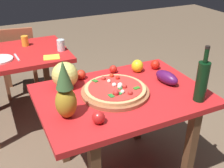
# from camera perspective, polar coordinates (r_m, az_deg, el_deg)

# --- Properties ---
(display_table) EXTENTS (1.13, 0.80, 0.76)m
(display_table) POSITION_cam_1_polar(r_m,az_deg,el_deg) (1.90, 2.07, -4.63)
(display_table) COLOR brown
(display_table) RESTS_ON ground_plane
(background_table) EXTENTS (0.95, 0.74, 0.76)m
(background_table) POSITION_cam_1_polar(r_m,az_deg,el_deg) (2.72, -19.27, 3.76)
(background_table) COLOR brown
(background_table) RESTS_ON ground_plane
(dining_chair) EXTENTS (0.46, 0.46, 0.85)m
(dining_chair) POSITION_cam_1_polar(r_m,az_deg,el_deg) (3.34, -19.09, 5.30)
(dining_chair) COLOR #975A3A
(dining_chair) RESTS_ON ground_plane
(pizza_board) EXTENTS (0.46, 0.46, 0.02)m
(pizza_board) POSITION_cam_1_polar(r_m,az_deg,el_deg) (1.83, 0.67, -1.70)
(pizza_board) COLOR #975A3A
(pizza_board) RESTS_ON display_table
(pizza) EXTENTS (0.41, 0.41, 0.06)m
(pizza) POSITION_cam_1_polar(r_m,az_deg,el_deg) (1.82, 0.70, -0.95)
(pizza) COLOR #E0A569
(pizza) RESTS_ON pizza_board
(wine_bottle) EXTENTS (0.08, 0.08, 0.37)m
(wine_bottle) POSITION_cam_1_polar(r_m,az_deg,el_deg) (1.79, 18.33, 0.69)
(wine_bottle) COLOR black
(wine_bottle) RESTS_ON display_table
(pineapple_left) EXTENTS (0.12, 0.12, 0.36)m
(pineapple_left) POSITION_cam_1_polar(r_m,az_deg,el_deg) (1.55, -9.78, -1.88)
(pineapple_left) COLOR #AB8525
(pineapple_left) RESTS_ON display_table
(melon) EXTENTS (0.18, 0.18, 0.18)m
(melon) POSITION_cam_1_polar(r_m,az_deg,el_deg) (1.91, -9.83, 1.86)
(melon) COLOR #D9D469
(melon) RESTS_ON display_table
(bell_pepper) EXTENTS (0.09, 0.09, 0.10)m
(bell_pepper) POSITION_cam_1_polar(r_m,az_deg,el_deg) (2.14, 5.34, 3.76)
(bell_pepper) COLOR yellow
(bell_pepper) RESTS_ON display_table
(eggplant) EXTENTS (0.13, 0.21, 0.09)m
(eggplant) POSITION_cam_1_polar(r_m,az_deg,el_deg) (2.00, 11.40, 1.36)
(eggplant) COLOR #4D134B
(eggplant) RESTS_ON display_table
(tomato_near_board) EXTENTS (0.06, 0.06, 0.06)m
(tomato_near_board) POSITION_cam_1_polar(r_m,az_deg,el_deg) (2.12, 0.26, 3.15)
(tomato_near_board) COLOR red
(tomato_near_board) RESTS_ON display_table
(tomato_at_corner) EXTENTS (0.07, 0.07, 0.07)m
(tomato_at_corner) POSITION_cam_1_polar(r_m,az_deg,el_deg) (2.21, 9.04, 4.05)
(tomato_at_corner) COLOR red
(tomato_at_corner) RESTS_ON display_table
(tomato_beside_pepper) EXTENTS (0.07, 0.07, 0.07)m
(tomato_beside_pepper) POSITION_cam_1_polar(r_m,az_deg,el_deg) (2.03, -6.53, 1.99)
(tomato_beside_pepper) COLOR red
(tomato_beside_pepper) RESTS_ON display_table
(tomato_by_bottle) EXTENTS (0.08, 0.08, 0.08)m
(tomato_by_bottle) POSITION_cam_1_polar(r_m,az_deg,el_deg) (1.54, -2.86, -7.03)
(tomato_by_bottle) COLOR red
(tomato_by_bottle) RESTS_ON display_table
(drinking_glass_juice) EXTENTS (0.07, 0.07, 0.10)m
(drinking_glass_juice) POSITION_cam_1_polar(r_m,az_deg,el_deg) (2.82, -17.80, 8.60)
(drinking_glass_juice) COLOR gold
(drinking_glass_juice) RESTS_ON background_table
(drinking_glass_water) EXTENTS (0.07, 0.07, 0.11)m
(drinking_glass_water) POSITION_cam_1_polar(r_m,az_deg,el_deg) (2.61, -10.68, 8.01)
(drinking_glass_water) COLOR silver
(drinking_glass_water) RESTS_ON background_table
(dinner_plate) EXTENTS (0.22, 0.22, 0.02)m
(dinner_plate) POSITION_cam_1_polar(r_m,az_deg,el_deg) (2.55, -22.44, 4.78)
(dinner_plate) COLOR white
(dinner_plate) RESTS_ON background_table
(knife_utensil) EXTENTS (0.03, 0.18, 0.01)m
(knife_utensil) POSITION_cam_1_polar(r_m,az_deg,el_deg) (2.56, -19.34, 5.31)
(knife_utensil) COLOR silver
(knife_utensil) RESTS_ON background_table
(napkin_folded) EXTENTS (0.16, 0.15, 0.01)m
(napkin_folded) POSITION_cam_1_polar(r_m,az_deg,el_deg) (2.48, -12.55, 5.50)
(napkin_folded) COLOR yellow
(napkin_folded) RESTS_ON background_table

